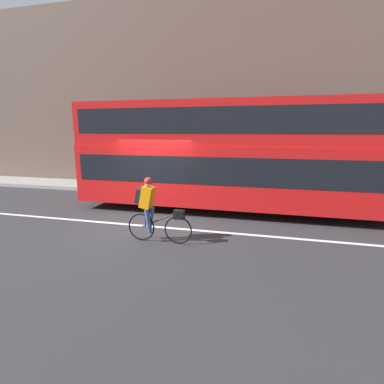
% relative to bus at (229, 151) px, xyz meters
% --- Properties ---
extents(ground_plane, '(80.00, 80.00, 0.00)m').
position_rel_bus_xyz_m(ground_plane, '(-2.28, -2.32, -2.09)').
color(ground_plane, '#2D2D30').
extents(road_center_line, '(50.00, 0.14, 0.01)m').
position_rel_bus_xyz_m(road_center_line, '(-2.28, -2.43, -2.08)').
color(road_center_line, silver).
rests_on(road_center_line, ground_plane).
extents(sidewalk_curb, '(60.00, 2.01, 0.16)m').
position_rel_bus_xyz_m(sidewalk_curb, '(-2.28, 2.66, -2.01)').
color(sidewalk_curb, gray).
rests_on(sidewalk_curb, ground_plane).
extents(building_facade, '(60.00, 0.30, 8.91)m').
position_rel_bus_xyz_m(building_facade, '(-2.28, 3.82, 2.37)').
color(building_facade, brown).
rests_on(building_facade, ground_plane).
extents(bus, '(10.42, 2.53, 3.74)m').
position_rel_bus_xyz_m(bus, '(0.00, 0.00, 0.00)').
color(bus, black).
rests_on(bus, ground_plane).
extents(cyclist_on_bike, '(1.70, 0.32, 1.66)m').
position_rel_bus_xyz_m(cyclist_on_bike, '(-1.43, -3.54, -1.19)').
color(cyclist_on_bike, black).
rests_on(cyclist_on_bike, ground_plane).
extents(trash_bin, '(0.49, 0.49, 1.04)m').
position_rel_bus_xyz_m(trash_bin, '(-6.90, 2.56, -1.41)').
color(trash_bin, '#194C23').
rests_on(trash_bin, sidewalk_curb).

